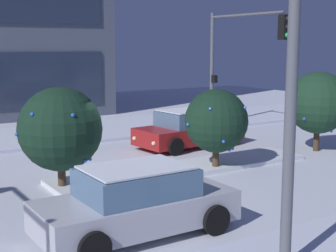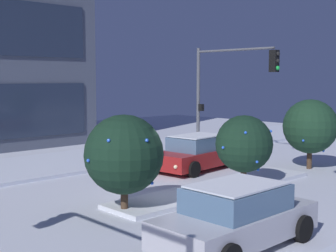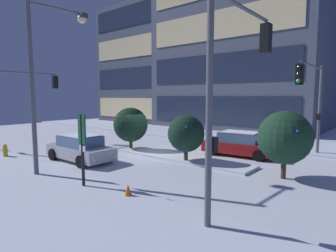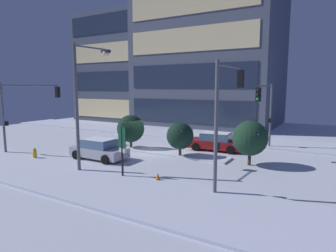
{
  "view_description": "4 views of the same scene",
  "coord_description": "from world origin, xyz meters",
  "views": [
    {
      "loc": [
        -6.53,
        -13.05,
        4.02
      ],
      "look_at": [
        2.11,
        0.57,
        1.42
      ],
      "focal_mm": 53.77,
      "sensor_mm": 36.0,
      "label": 1
    },
    {
      "loc": [
        -10.24,
        -10.79,
        3.94
      ],
      "look_at": [
        -0.97,
        -1.02,
        2.59
      ],
      "focal_mm": 51.03,
      "sensor_mm": 36.0,
      "label": 2
    },
    {
      "loc": [
        12.27,
        -12.81,
        3.69
      ],
      "look_at": [
        1.01,
        0.68,
        1.79
      ],
      "focal_mm": 29.89,
      "sensor_mm": 36.0,
      "label": 3
    },
    {
      "loc": [
        13.39,
        -19.57,
        5.3
      ],
      "look_at": [
        2.11,
        -0.28,
        2.27
      ],
      "focal_mm": 31.24,
      "sensor_mm": 36.0,
      "label": 4
    }
  ],
  "objects": [
    {
      "name": "car_near",
      "position": [
        -1.58,
        -3.99,
        0.71
      ],
      "size": [
        4.39,
        2.07,
        1.49
      ],
      "rotation": [
        0.0,
        0.0,
        0.01
      ],
      "color": "#B7B7C1",
      "rests_on": "ground"
    },
    {
      "name": "median_strip",
      "position": [
        2.44,
        0.01,
        0.07
      ],
      "size": [
        9.0,
        1.8,
        0.14
      ],
      "primitive_type": "cube",
      "color": "silver",
      "rests_on": "ground"
    },
    {
      "name": "office_tower_main",
      "position": [
        -2.81,
        20.07,
        15.35
      ],
      "size": [
        18.71,
        13.82,
        30.7
      ],
      "color": "#4C5466",
      "rests_on": "ground"
    },
    {
      "name": "traffic_light_corner_near_left",
      "position": [
        -9.2,
        -4.22,
        3.92
      ],
      "size": [
        0.32,
        5.64,
        5.58
      ],
      "rotation": [
        0.0,
        0.0,
        1.57
      ],
      "color": "#565960",
      "rests_on": "ground"
    },
    {
      "name": "ground",
      "position": [
        0.0,
        0.0,
        0.0
      ],
      "size": [
        52.0,
        52.0,
        0.0
      ],
      "primitive_type": "plane",
      "color": "silver"
    },
    {
      "name": "construction_cone",
      "position": [
        4.96,
        -6.29,
        0.28
      ],
      "size": [
        0.36,
        0.36,
        0.55
      ],
      "primitive_type": "cone",
      "color": "orange",
      "rests_on": "ground"
    },
    {
      "name": "decorated_tree_right_of_median",
      "position": [
        -1.74,
        0.02,
        1.74
      ],
      "size": [
        2.38,
        2.32,
        2.91
      ],
      "color": "#473323",
      "rests_on": "ground"
    },
    {
      "name": "office_tower_secondary",
      "position": [
        -16.93,
        19.3,
        8.16
      ],
      "size": [
        13.5,
        11.9,
        16.32
      ],
      "color": "#424C5B",
      "rests_on": "ground"
    },
    {
      "name": "traffic_light_corner_far_right",
      "position": [
        8.39,
        4.45,
        3.85
      ],
      "size": [
        0.32,
        5.08,
        5.52
      ],
      "rotation": [
        0.0,
        0.0,
        -1.57
      ],
      "color": "#565960",
      "rests_on": "ground"
    },
    {
      "name": "fire_hydrant",
      "position": [
        -5.52,
        -6.51,
        0.41
      ],
      "size": [
        0.48,
        0.26,
        0.86
      ],
      "color": "gold",
      "rests_on": "ground"
    },
    {
      "name": "curb_strip_near",
      "position": [
        0.0,
        -8.29,
        0.07
      ],
      "size": [
        52.0,
        5.2,
        0.14
      ],
      "primitive_type": "cube",
      "color": "silver",
      "rests_on": "ground"
    },
    {
      "name": "traffic_light_corner_near_right",
      "position": [
        8.4,
        -4.99,
        4.43
      ],
      "size": [
        0.32,
        4.13,
        6.52
      ],
      "rotation": [
        0.0,
        0.0,
        1.57
      ],
      "color": "#565960",
      "rests_on": "ground"
    },
    {
      "name": "decorated_tree_left_of_median",
      "position": [
        8.41,
        -0.12,
        1.86
      ],
      "size": [
        2.36,
        2.41,
        3.04
      ],
      "color": "#473323",
      "rests_on": "ground"
    },
    {
      "name": "parking_info_sign",
      "position": [
        2.79,
        -6.68,
        1.91
      ],
      "size": [
        0.55,
        0.12,
        2.99
      ],
      "rotation": [
        0.0,
        0.0,
        1.46
      ],
      "color": "black",
      "rests_on": "ground"
    },
    {
      "name": "decorated_tree_median",
      "position": [
        3.27,
        -0.48,
        1.62
      ],
      "size": [
        2.09,
        2.04,
        2.64
      ],
      "color": "#473323",
      "rests_on": "ground"
    },
    {
      "name": "curb_strip_far",
      "position": [
        0.0,
        8.29,
        0.07
      ],
      "size": [
        52.0,
        5.2,
        0.14
      ],
      "primitive_type": "cube",
      "color": "silver",
      "rests_on": "ground"
    },
    {
      "name": "car_far",
      "position": [
        4.75,
        3.13,
        0.71
      ],
      "size": [
        4.62,
        2.38,
        1.49
      ],
      "rotation": [
        0.0,
        0.0,
        3.23
      ],
      "color": "maroon",
      "rests_on": "ground"
    },
    {
      "name": "street_lamp_arched",
      "position": [
        -0.27,
        -6.35,
        5.1
      ],
      "size": [
        0.56,
        2.84,
        7.85
      ],
      "rotation": [
        0.0,
        0.0,
        1.5
      ],
      "color": "#565960",
      "rests_on": "ground"
    }
  ]
}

